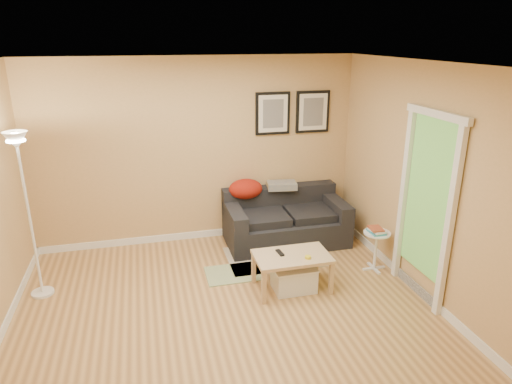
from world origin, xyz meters
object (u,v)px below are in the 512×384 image
sofa (286,218)px  coffee_table (292,272)px  floor_lamp (30,222)px  storage_bin (294,278)px  book_stack (376,230)px  side_table (375,251)px

sofa → coffee_table: (-0.32, -1.23, -0.16)m
coffee_table → floor_lamp: size_ratio=0.45×
storage_bin → floor_lamp: bearing=167.7°
book_stack → side_table: bearing=44.8°
floor_lamp → side_table: bearing=-5.9°
storage_bin → book_stack: bearing=10.0°
sofa → storage_bin: (-0.31, -1.26, -0.22)m
floor_lamp → coffee_table: bearing=-11.7°
coffee_table → side_table: size_ratio=1.69×
storage_bin → side_table: (1.16, 0.21, 0.11)m
sofa → side_table: sofa is taller
side_table → floor_lamp: size_ratio=0.27×
storage_bin → side_table: side_table is taller
coffee_table → side_table: 1.19m
book_stack → sofa: bearing=149.1°
storage_bin → floor_lamp: floor_lamp is taller
storage_bin → coffee_table: bearing=119.8°
book_stack → floor_lamp: size_ratio=0.12×
storage_bin → floor_lamp: (-2.86, 0.62, 0.76)m
coffee_table → storage_bin: size_ratio=1.76×
storage_bin → side_table: 1.18m
coffee_table → storage_bin: coffee_table is taller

